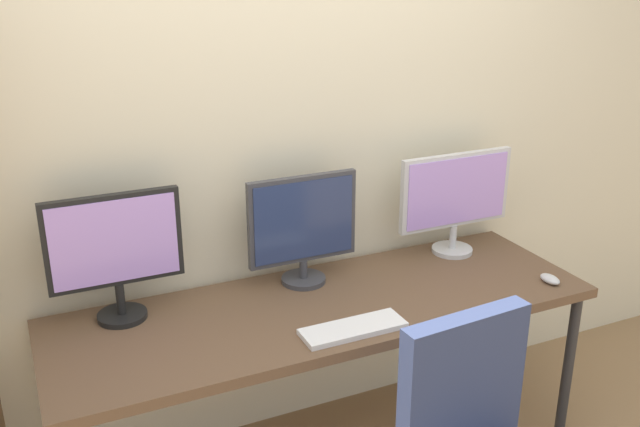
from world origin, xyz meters
name	(u,v)px	position (x,y,z in m)	size (l,w,h in m)	color
wall_back	(282,136)	(0.00, 1.02, 1.30)	(4.49, 0.10, 2.60)	beige
desk	(325,316)	(0.00, 0.60, 0.69)	(2.09, 0.68, 0.74)	brown
monitor_left	(115,249)	(-0.72, 0.81, 1.01)	(0.48, 0.18, 0.48)	black
monitor_center	(303,226)	(0.00, 0.81, 0.98)	(0.45, 0.18, 0.45)	#38383D
monitor_right	(455,197)	(0.72, 0.81, 1.00)	(0.54, 0.18, 0.45)	silver
keyboard_main	(353,329)	(0.00, 0.37, 0.75)	(0.38, 0.13, 0.02)	silver
computer_mouse	(550,279)	(0.90, 0.38, 0.76)	(0.06, 0.10, 0.03)	silver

